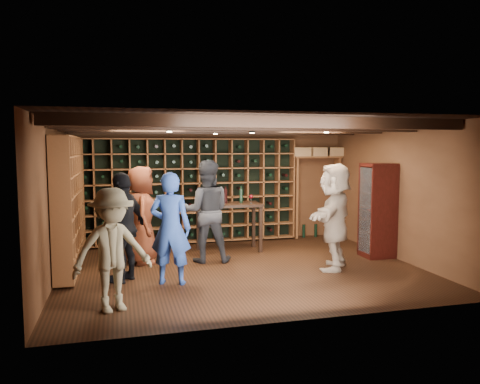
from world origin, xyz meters
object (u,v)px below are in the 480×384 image
object	(u,v)px
man_blue_shirt	(170,228)
guest_beige	(334,216)
guest_woman_black	(124,227)
display_cabinet	(377,212)
guest_red_floral	(141,215)
tasting_table	(229,209)
guest_khaki	(112,250)
man_grey_suit	(206,211)

from	to	relation	value
man_blue_shirt	guest_beige	bearing A→B (deg)	-157.37
guest_woman_black	guest_beige	distance (m)	3.49
guest_beige	display_cabinet	bearing A→B (deg)	151.94
guest_red_floral	tasting_table	world-z (taller)	guest_red_floral
guest_red_floral	guest_beige	size ratio (longest dim) A/B	0.96
guest_khaki	man_grey_suit	bearing A→B (deg)	34.91
guest_red_floral	guest_khaki	size ratio (longest dim) A/B	1.10
guest_khaki	guest_beige	distance (m)	3.85
guest_woman_black	guest_beige	xyz separation A→B (m)	(3.49, -0.14, 0.06)
display_cabinet	tasting_table	size ratio (longest dim) A/B	1.36
guest_woman_black	guest_khaki	xyz separation A→B (m)	(-0.16, -1.34, -0.06)
man_blue_shirt	display_cabinet	bearing A→B (deg)	-150.35
guest_khaki	tasting_table	size ratio (longest dim) A/B	1.23
guest_woman_black	guest_khaki	world-z (taller)	guest_woman_black
guest_red_floral	guest_beige	xyz separation A→B (m)	(3.18, -1.23, 0.03)
display_cabinet	man_blue_shirt	distance (m)	4.06
tasting_table	man_blue_shirt	bearing A→B (deg)	-123.63
guest_woman_black	tasting_table	bearing A→B (deg)	164.14
man_grey_suit	guest_red_floral	world-z (taller)	man_grey_suit
man_grey_suit	guest_woman_black	size ratio (longest dim) A/B	1.09
man_grey_suit	guest_beige	size ratio (longest dim) A/B	1.02
man_blue_shirt	guest_beige	distance (m)	2.82
man_blue_shirt	guest_khaki	xyz separation A→B (m)	(-0.84, -1.01, -0.07)
display_cabinet	guest_red_floral	size ratio (longest dim) A/B	1.00
man_blue_shirt	tasting_table	bearing A→B (deg)	-106.22
guest_woman_black	guest_beige	size ratio (longest dim) A/B	0.94
man_grey_suit	guest_woman_black	xyz separation A→B (m)	(-1.46, -0.90, -0.07)
display_cabinet	man_blue_shirt	xyz separation A→B (m)	(-3.98, -0.78, 0.00)
guest_woman_black	tasting_table	xyz separation A→B (m)	(2.05, 1.63, -0.01)
guest_red_floral	guest_beige	distance (m)	3.41
guest_red_floral	guest_woman_black	xyz separation A→B (m)	(-0.31, -1.09, -0.02)
guest_khaki	guest_beige	bearing A→B (deg)	-0.96
guest_woman_black	display_cabinet	bearing A→B (deg)	131.00
guest_khaki	man_blue_shirt	bearing A→B (deg)	30.87
man_grey_suit	guest_red_floral	size ratio (longest dim) A/B	1.06
man_grey_suit	tasting_table	xyz separation A→B (m)	(0.59, 0.73, -0.08)
man_blue_shirt	guest_woman_black	bearing A→B (deg)	-7.60
man_blue_shirt	man_grey_suit	world-z (taller)	man_grey_suit
display_cabinet	guest_khaki	bearing A→B (deg)	-159.72
tasting_table	guest_red_floral	bearing A→B (deg)	-161.37
tasting_table	guest_beige	bearing A→B (deg)	-49.72
display_cabinet	man_blue_shirt	size ratio (longest dim) A/B	1.02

